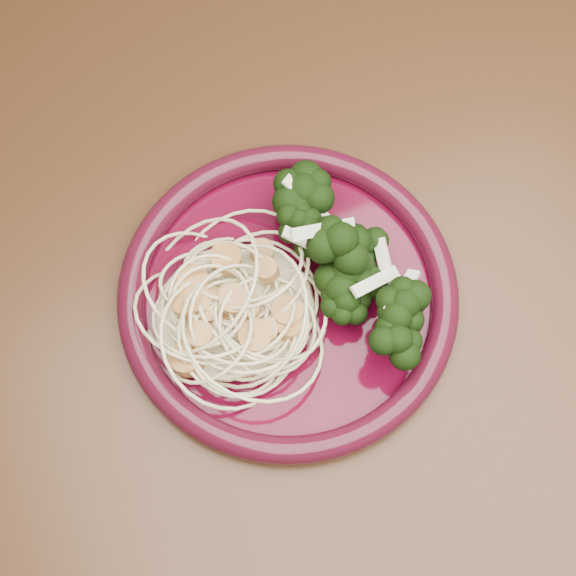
# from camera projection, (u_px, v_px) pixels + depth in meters

# --- Properties ---
(dining_table) EXTENTS (1.20, 0.80, 0.75)m
(dining_table) POSITION_uv_depth(u_px,v_px,m) (246.00, 280.00, 0.70)
(dining_table) COLOR #472814
(dining_table) RESTS_ON ground
(dinner_plate) EXTENTS (0.26, 0.26, 0.02)m
(dinner_plate) POSITION_uv_depth(u_px,v_px,m) (288.00, 294.00, 0.58)
(dinner_plate) COLOR #450417
(dinner_plate) RESTS_ON dining_table
(spaghetti_pile) EXTENTS (0.13, 0.11, 0.03)m
(spaghetti_pile) POSITION_uv_depth(u_px,v_px,m) (233.00, 306.00, 0.56)
(spaghetti_pile) COLOR beige
(spaghetti_pile) RESTS_ON dinner_plate
(scallop_cluster) EXTENTS (0.12, 0.12, 0.04)m
(scallop_cluster) POSITION_uv_depth(u_px,v_px,m) (230.00, 289.00, 0.53)
(scallop_cluster) COLOR #C78E48
(scallop_cluster) RESTS_ON spaghetti_pile
(broccoli_pile) EXTENTS (0.10, 0.15, 0.05)m
(broccoli_pile) POSITION_uv_depth(u_px,v_px,m) (355.00, 261.00, 0.56)
(broccoli_pile) COLOR black
(broccoli_pile) RESTS_ON dinner_plate
(onion_garnish) EXTENTS (0.07, 0.10, 0.05)m
(onion_garnish) POSITION_uv_depth(u_px,v_px,m) (359.00, 242.00, 0.54)
(onion_garnish) COLOR #ECE9C8
(onion_garnish) RESTS_ON broccoli_pile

